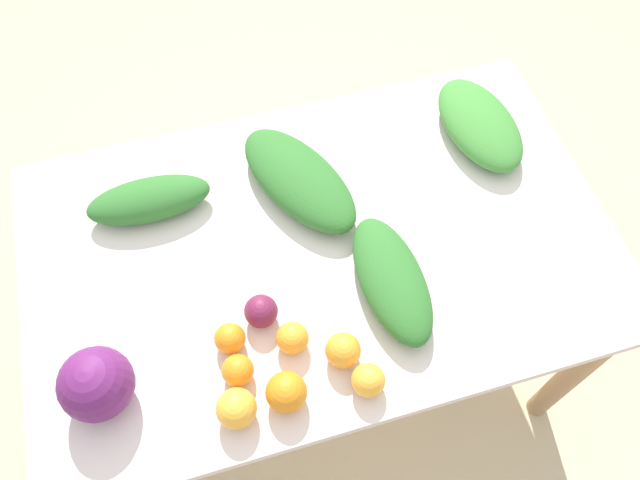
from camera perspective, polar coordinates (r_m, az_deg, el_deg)
The scene contains 15 objects.
ground_plane at distance 2.10m, azimuth 0.00°, elevation -10.41°, with size 8.00×8.00×0.00m, color #C6B289.
dining_table at distance 1.51m, azimuth 0.00°, elevation -2.29°, with size 1.34×0.84×0.74m.
cabbage_purple at distance 1.29m, azimuth -19.78°, elevation -12.28°, with size 0.15×0.15×0.15m, color #601E5B.
greens_bunch_kale at distance 1.63m, azimuth 14.38°, elevation 10.23°, with size 0.31×0.17×0.08m, color #3D8433.
greens_bunch_beet_tops at distance 1.35m, azimuth 6.56°, elevation -3.62°, with size 0.32×0.14×0.08m, color #2D6B28.
greens_bunch_scallion at distance 1.49m, azimuth -15.38°, elevation 3.56°, with size 0.28×0.12×0.08m, color #2D6B28.
greens_bunch_dandelion at distance 1.47m, azimuth -1.95°, elevation 5.56°, with size 0.36×0.16×0.08m, color #2D6B28.
beet_root at distance 1.32m, azimuth -5.41°, elevation -6.50°, with size 0.07×0.07×0.07m, color maroon.
orange_0 at distance 1.28m, azimuth -7.52°, elevation -11.73°, with size 0.07×0.07×0.07m, color orange.
orange_1 at distance 1.25m, azimuth -3.09°, elevation -13.73°, with size 0.08×0.08×0.08m, color orange.
orange_2 at distance 1.30m, azimuth -8.24°, elevation -8.90°, with size 0.06×0.06×0.06m, color orange.
orange_3 at distance 1.29m, azimuth -2.54°, elevation -8.93°, with size 0.07×0.07×0.07m, color orange.
orange_4 at distance 1.28m, azimuth 2.11°, elevation -10.04°, with size 0.07×0.07×0.07m, color orange.
orange_5 at distance 1.26m, azimuth 4.60°, elevation -12.62°, with size 0.07×0.07×0.07m, color #F9A833.
orange_6 at distance 1.25m, azimuth -7.66°, elevation -15.03°, with size 0.08×0.08×0.08m, color #F9A833.
Camera 1 is at (-0.20, -0.67, 1.98)m, focal length 35.00 mm.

